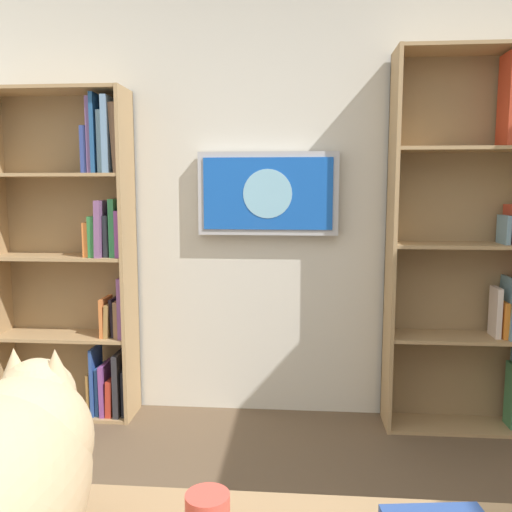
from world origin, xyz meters
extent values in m
cube|color=silver|center=(0.00, -2.23, 1.35)|extent=(4.52, 0.06, 2.70)
cube|color=tan|center=(-0.77, -2.04, 1.08)|extent=(0.02, 0.28, 2.17)
cube|color=#93754E|center=(-1.19, -2.17, 1.08)|extent=(0.86, 0.01, 2.17)
cube|color=tan|center=(-1.19, -2.04, 0.01)|extent=(0.82, 0.27, 0.02)
cube|color=tan|center=(-1.19, -2.04, 0.55)|extent=(0.82, 0.27, 0.02)
cube|color=tan|center=(-1.19, -2.04, 1.08)|extent=(0.82, 0.27, 0.02)
cube|color=tan|center=(-1.19, -2.04, 1.62)|extent=(0.82, 0.27, 0.02)
cube|color=tan|center=(-1.19, -2.04, 2.16)|extent=(0.82, 0.27, 0.02)
cube|color=#417D4E|center=(-1.48, -2.04, 0.21)|extent=(0.02, 0.12, 0.38)
cube|color=#6793A5|center=(-1.44, -2.04, 0.73)|extent=(0.04, 0.23, 0.34)
cube|color=orange|center=(-1.41, -2.02, 0.66)|extent=(0.03, 0.13, 0.21)
cube|color=beige|center=(-1.37, -2.04, 0.70)|extent=(0.03, 0.14, 0.29)
cube|color=#B33A26|center=(-1.43, -2.04, 1.20)|extent=(0.04, 0.18, 0.22)
cube|color=#6F97AD|center=(-1.39, -2.04, 1.18)|extent=(0.03, 0.16, 0.16)
cube|color=#3F7444|center=(-1.39, -2.04, 1.77)|extent=(0.03, 0.18, 0.28)
cube|color=#C03C22|center=(-1.36, -2.04, 1.88)|extent=(0.03, 0.19, 0.50)
cube|color=tan|center=(0.78, -2.04, 0.99)|extent=(0.02, 0.28, 1.98)
cube|color=#93754E|center=(1.19, -2.17, 0.99)|extent=(0.85, 0.01, 1.98)
cube|color=tan|center=(1.19, -2.04, 0.01)|extent=(0.80, 0.27, 0.02)
cube|color=tan|center=(1.19, -2.04, 0.50)|extent=(0.80, 0.27, 0.02)
cube|color=tan|center=(1.19, -2.04, 0.99)|extent=(0.80, 0.27, 0.02)
cube|color=tan|center=(1.19, -2.04, 1.48)|extent=(0.80, 0.27, 0.02)
cube|color=tan|center=(1.19, -2.04, 1.97)|extent=(0.80, 0.27, 0.02)
cube|color=black|center=(0.81, -2.05, 0.16)|extent=(0.02, 0.20, 0.29)
cube|color=#2B292E|center=(0.85, -2.04, 0.21)|extent=(0.03, 0.23, 0.39)
cube|color=#B73223|center=(0.90, -2.02, 0.13)|extent=(0.05, 0.18, 0.23)
cube|color=#84428B|center=(0.94, -2.03, 0.18)|extent=(0.03, 0.20, 0.32)
cube|color=#274E88|center=(0.98, -2.04, 0.17)|extent=(0.02, 0.18, 0.30)
cube|color=#2C4C98|center=(1.00, -2.03, 0.23)|extent=(0.02, 0.18, 0.42)
cube|color=#A3763A|center=(1.03, -2.02, 0.15)|extent=(0.02, 0.15, 0.26)
cube|color=#824F88|center=(0.81, -2.04, 0.69)|extent=(0.03, 0.22, 0.37)
cube|color=#966C48|center=(0.85, -2.04, 0.62)|extent=(0.03, 0.15, 0.22)
cube|color=black|center=(0.87, -2.05, 0.63)|extent=(0.03, 0.16, 0.23)
cube|color=olive|center=(0.90, -2.04, 0.61)|extent=(0.04, 0.17, 0.20)
cube|color=orange|center=(0.93, -2.04, 0.63)|extent=(0.02, 0.18, 0.23)
cube|color=#84428C|center=(0.81, -2.03, 1.14)|extent=(0.03, 0.19, 0.27)
cube|color=#2F7F49|center=(0.84, -2.05, 1.17)|extent=(0.03, 0.21, 0.34)
cube|color=#1F2427|center=(0.89, -2.03, 1.12)|extent=(0.03, 0.15, 0.25)
cube|color=#7D5181|center=(0.92, -2.03, 1.17)|extent=(0.04, 0.23, 0.33)
cube|color=#307A3C|center=(0.97, -2.04, 1.12)|extent=(0.04, 0.21, 0.24)
cube|color=orange|center=(1.01, -2.03, 1.10)|extent=(0.03, 0.16, 0.20)
cube|color=#8E664A|center=(0.82, -2.03, 1.69)|extent=(0.06, 0.15, 0.40)
cube|color=#6B8FB3|center=(0.86, -2.04, 1.71)|extent=(0.03, 0.24, 0.44)
cube|color=#6E94A7|center=(0.90, -2.02, 1.67)|extent=(0.04, 0.13, 0.36)
cube|color=#225188|center=(0.94, -2.04, 1.72)|extent=(0.02, 0.19, 0.46)
cube|color=slate|center=(0.97, -2.03, 1.71)|extent=(0.02, 0.15, 0.43)
cube|color=#31428D|center=(1.01, -2.04, 1.63)|extent=(0.03, 0.15, 0.27)
cube|color=#B7B7BC|center=(-0.05, -2.15, 1.37)|extent=(0.84, 0.06, 0.50)
cube|color=blue|center=(-0.05, -2.12, 1.37)|extent=(0.77, 0.01, 0.43)
cylinder|color=#8CCCEA|center=(-0.05, -2.11, 1.37)|extent=(0.29, 0.00, 0.29)
ellipsoid|color=#D1B284|center=(0.22, 0.25, 0.97)|extent=(0.23, 0.29, 0.24)
sphere|color=#D1B284|center=(0.22, 0.18, 1.04)|extent=(0.14, 0.14, 0.14)
cone|color=#D1B284|center=(0.18, 0.18, 1.09)|extent=(0.06, 0.06, 0.08)
cone|color=#D1B284|center=(0.26, 0.18, 1.09)|extent=(0.06, 0.06, 0.08)
cone|color=beige|center=(0.18, 0.19, 1.08)|extent=(0.03, 0.03, 0.05)
cone|color=beige|center=(0.26, 0.19, 1.08)|extent=(0.03, 0.03, 0.05)
camera|label=1|loc=(-0.25, 1.06, 1.41)|focal=37.47mm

